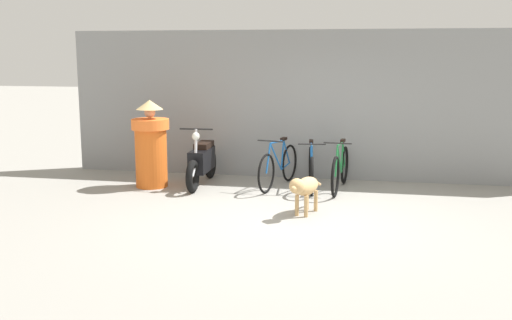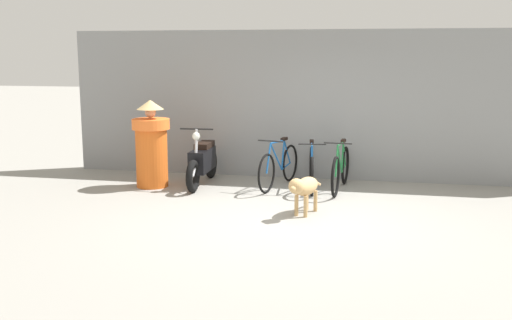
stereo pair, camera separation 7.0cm
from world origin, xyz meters
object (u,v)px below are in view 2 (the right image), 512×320
bicycle_1 (311,169)px  bicycle_2 (341,169)px  bicycle_0 (279,166)px  stray_dog (304,187)px  motorcycle (202,162)px  person_in_robes (151,144)px

bicycle_1 → bicycle_2: bicycle_2 is taller
bicycle_0 → stray_dog: 1.87m
bicycle_0 → motorcycle: 1.37m
bicycle_2 → stray_dog: size_ratio=1.70×
motorcycle → person_in_robes: bearing=-72.1°
motorcycle → bicycle_0: bearing=93.9°
bicycle_0 → bicycle_2: bicycle_2 is taller
motorcycle → stray_dog: motorcycle is taller
bicycle_0 → stray_dog: (0.67, -1.75, 0.04)m
stray_dog → person_in_robes: bearing=-98.3°
bicycle_0 → bicycle_2: 1.08m
bicycle_2 → person_in_robes: (-3.27, -0.38, 0.39)m
stray_dog → bicycle_2: bearing=-177.1°
stray_dog → motorcycle: bearing=-112.1°
person_in_robes → stray_dog: bearing=137.4°
bicycle_1 → stray_dog: (0.09, -1.74, 0.06)m
bicycle_1 → motorcycle: motorcycle is taller
bicycle_0 → stray_dog: bicycle_0 is taller
bicycle_1 → person_in_robes: person_in_robes is taller
bicycle_1 → person_in_robes: (-2.77, -0.42, 0.40)m
stray_dog → person_in_robes: 3.17m
bicycle_0 → bicycle_1: bearing=102.5°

